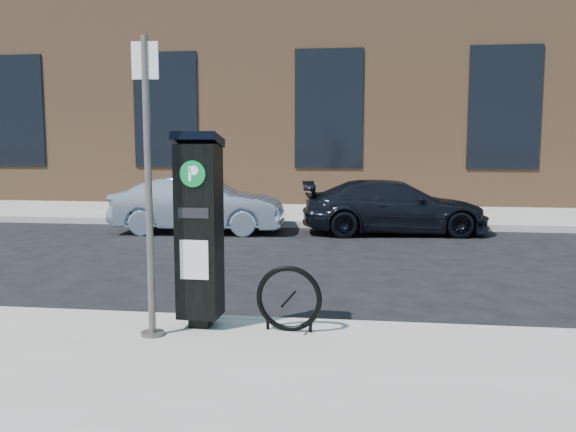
% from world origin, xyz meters
% --- Properties ---
extents(ground, '(120.00, 120.00, 0.00)m').
position_xyz_m(ground, '(0.00, 0.00, 0.00)').
color(ground, black).
rests_on(ground, ground).
extents(sidewalk_far, '(60.00, 12.00, 0.15)m').
position_xyz_m(sidewalk_far, '(0.00, 14.00, 0.07)').
color(sidewalk_far, gray).
rests_on(sidewalk_far, ground).
extents(curb_near, '(60.00, 0.12, 0.16)m').
position_xyz_m(curb_near, '(0.00, -0.02, 0.07)').
color(curb_near, '#9E9B93').
rests_on(curb_near, ground).
extents(curb_far, '(60.00, 0.12, 0.16)m').
position_xyz_m(curb_far, '(0.00, 8.02, 0.07)').
color(curb_far, '#9E9B93').
rests_on(curb_far, ground).
extents(building, '(28.00, 10.05, 8.25)m').
position_xyz_m(building, '(-0.00, 17.00, 4.15)').
color(building, brown).
rests_on(building, ground).
extents(parking_kiosk, '(0.47, 0.41, 1.98)m').
position_xyz_m(parking_kiosk, '(-0.43, -0.35, 1.16)').
color(parking_kiosk, black).
rests_on(parking_kiosk, sidewalk_near).
extents(sign_pole, '(0.25, 0.23, 2.85)m').
position_xyz_m(sign_pole, '(-0.81, -0.72, 1.57)').
color(sign_pole, '#514C47').
rests_on(sign_pole, sidewalk_near).
extents(bike_rack, '(0.67, 0.11, 0.67)m').
position_xyz_m(bike_rack, '(0.49, -0.40, 0.48)').
color(bike_rack, black).
rests_on(bike_rack, sidewalk_near).
extents(car_silver, '(3.87, 1.58, 1.25)m').
position_xyz_m(car_silver, '(-2.54, 6.94, 0.62)').
color(car_silver, '#95A5BE').
rests_on(car_silver, ground).
extents(car_dark, '(4.26, 2.14, 1.19)m').
position_xyz_m(car_dark, '(1.80, 7.40, 0.59)').
color(car_dark, black).
rests_on(car_dark, ground).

